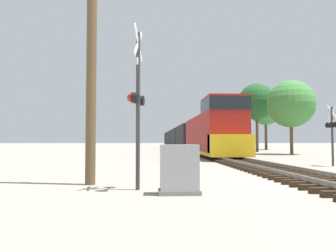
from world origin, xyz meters
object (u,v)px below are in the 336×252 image
(freight_train, at_px, (182,138))
(tree_deep_background, at_px, (266,107))
(crossing_signal_near, at_px, (137,101))
(crossing_signal_far, at_px, (333,128))
(utility_pole, at_px, (92,36))
(relay_cabinet, at_px, (179,170))
(tree_far_right, at_px, (291,104))
(tree_mid_background, at_px, (257,102))

(freight_train, relative_size, tree_deep_background, 7.53)
(crossing_signal_near, bearing_deg, crossing_signal_far, 139.26)
(freight_train, distance_m, utility_pole, 47.21)
(freight_train, bearing_deg, relay_cabinet, -95.60)
(relay_cabinet, xyz_separation_m, tree_far_right, (13.89, 24.57, 4.60))
(tree_mid_background, bearing_deg, crossing_signal_far, -98.77)
(freight_train, xyz_separation_m, crossing_signal_near, (-5.91, -47.75, 0.61))
(tree_mid_background, bearing_deg, tree_far_right, -84.66)
(tree_mid_background, bearing_deg, relay_cabinet, -111.60)
(relay_cabinet, bearing_deg, freight_train, 84.40)
(crossing_signal_far, bearing_deg, relay_cabinet, 128.98)
(tree_far_right, bearing_deg, crossing_signal_far, -106.17)
(crossing_signal_far, xyz_separation_m, relay_cabinet, (-9.39, -9.05, -1.49))
(crossing_signal_near, xyz_separation_m, utility_pole, (-1.54, 1.21, 2.25))
(crossing_signal_far, height_order, tree_mid_background, tree_mid_background)
(freight_train, height_order, tree_mid_background, tree_mid_background)
(tree_far_right, relative_size, tree_mid_background, 0.87)
(tree_far_right, xyz_separation_m, tree_deep_background, (3.97, 18.49, 1.66))
(utility_pole, bearing_deg, freight_train, 80.91)
(relay_cabinet, bearing_deg, crossing_signal_far, 43.94)
(relay_cabinet, distance_m, tree_far_right, 28.60)
(relay_cabinet, bearing_deg, utility_pole, 142.73)
(freight_train, height_order, crossing_signal_near, crossing_signal_near)
(relay_cabinet, xyz_separation_m, utility_pole, (-2.68, 2.04, 4.17))
(crossing_signal_near, xyz_separation_m, tree_far_right, (15.03, 23.74, 2.69))
(tree_far_right, bearing_deg, tree_mid_background, 95.34)
(crossing_signal_near, height_order, crossing_signal_far, crossing_signal_near)
(utility_pole, bearing_deg, tree_mid_background, 63.06)
(freight_train, relative_size, tree_far_right, 9.63)
(crossing_signal_far, distance_m, utility_pole, 14.21)
(crossing_signal_far, height_order, tree_far_right, tree_far_right)
(relay_cabinet, bearing_deg, tree_far_right, 60.52)
(crossing_signal_far, height_order, utility_pole, utility_pole)
(relay_cabinet, height_order, tree_mid_background, tree_mid_background)
(tree_far_right, height_order, tree_deep_background, tree_deep_background)
(utility_pole, bearing_deg, tree_far_right, 53.67)
(crossing_signal_near, distance_m, crossing_signal_far, 13.37)
(crossing_signal_far, bearing_deg, tree_far_right, -21.14)
(relay_cabinet, height_order, tree_deep_background, tree_deep_background)
(tree_far_right, bearing_deg, utility_pole, -126.33)
(crossing_signal_far, relative_size, tree_mid_background, 0.39)
(utility_pole, distance_m, tree_deep_background, 45.93)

